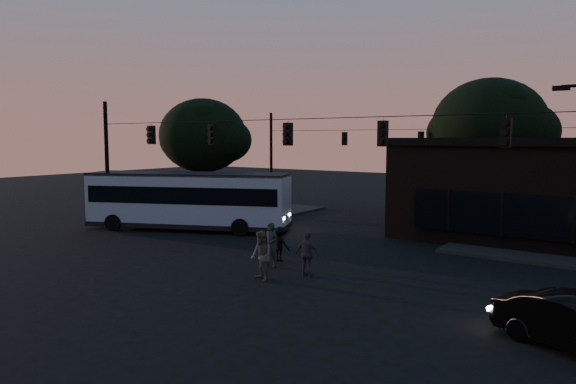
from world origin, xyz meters
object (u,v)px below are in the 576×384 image
Objects in this scene: building at (555,188)px; pedestrian_b at (261,256)px; pedestrian_a at (271,245)px; pedestrian_c at (308,254)px; bus at (189,198)px; pedestrian_d at (280,244)px.

building is 17.43m from pedestrian_b.
pedestrian_c is at bearing -13.99° from pedestrian_a.
pedestrian_a is at bearing -12.65° from pedestrian_c.
bus reaches higher than pedestrian_c.
pedestrian_a is 1.22× the size of pedestrian_d.
building is 16.27m from pedestrian_a.
bus is (-18.04, -9.31, -0.82)m from building.
building is 20.32m from bus.
bus is 6.76× the size of pedestrian_c.
pedestrian_d is (-0.27, 1.02, -0.17)m from pedestrian_a.
pedestrian_d is (-2.36, 1.41, -0.13)m from pedestrian_c.
building is 15.61m from pedestrian_c.
pedestrian_a is at bearing -122.66° from building.
bus is 7.87× the size of pedestrian_d.
bus is at bearing 151.86° from pedestrian_a.
bus is 12.38m from pedestrian_c.
pedestrian_c is at bearing 149.10° from pedestrian_d.
building is at bearing 54.00° from pedestrian_a.
building reaches higher than bus.
pedestrian_b is 3.19m from pedestrian_d.
pedestrian_b is (0.99, -1.90, 0.02)m from pedestrian_a.
pedestrian_a is at bearing 145.52° from pedestrian_b.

